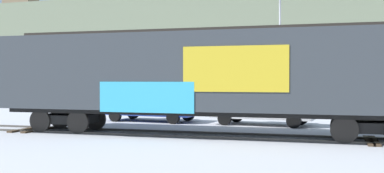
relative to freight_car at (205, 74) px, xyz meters
The scene contains 7 objects.
ground_plane 2.44m from the freight_car, ahead, with size 260.00×260.00×0.00m, color #B2B5BC.
track 2.33m from the freight_car, ahead, with size 60.01×4.41×0.08m.
freight_car is the anchor object (origin of this frame).
flagpole 13.68m from the freight_car, 87.28° to the left, with size 1.15×1.14×9.10m.
hillside 57.99m from the freight_car, 89.35° to the left, with size 157.60×42.50×16.88m.
parked_car_blue 6.85m from the freight_car, 131.68° to the left, with size 4.87×2.27×1.76m.
parked_car_white 5.25m from the freight_car, 75.08° to the left, with size 4.82×2.25×1.74m.
Camera 1 is at (4.49, -16.77, 2.13)m, focal length 43.84 mm.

